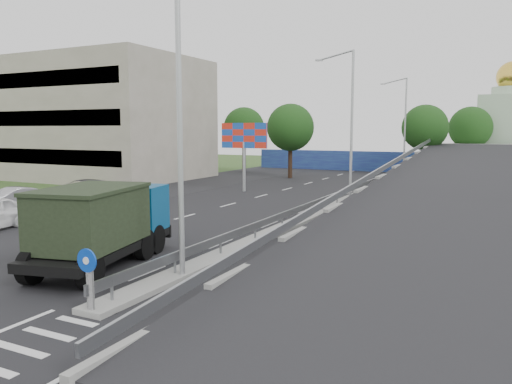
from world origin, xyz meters
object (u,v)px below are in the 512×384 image
Objects in this scene: sign_bollard at (89,279)px; dump_truck at (103,221)px; lamp_post_mid at (349,117)px; billboard at (244,140)px; parked_car_c at (82,191)px; parked_car_b at (12,199)px; lamp_post_far at (403,121)px; church at (509,127)px; lamp_post_near at (174,103)px.

sign_bollard is 0.23× the size of dump_truck.
lamp_post_mid reaches higher than billboard.
sign_bollard is 22.52m from parked_car_c.
parked_car_b is at bearing -101.72° from parked_car_c.
sign_bollard is 0.17× the size of lamp_post_mid.
dump_truck is at bearing 129.21° from sign_bollard.
lamp_post_far is at bearing 67.99° from parked_car_b.
lamp_post_mid is at bearing 89.74° from sign_bollard.
church is at bearing 59.30° from billboard.
church is 2.51× the size of billboard.
lamp_post_far is 1.83× the size of billboard.
church is (10.00, 57.83, 4.28)m from sign_bollard.
sign_bollard is at bearing -90.26° from lamp_post_mid.
church is (9.89, 14.00, -0.50)m from lamp_post_far.
parked_car_c is at bearing -153.34° from lamp_post_mid.
billboard is 12.94m from parked_car_c.
parked_car_b is (-17.61, -32.70, -5.11)m from lamp_post_far.
lamp_post_far is 37.49m from parked_car_b.
billboard is 0.99× the size of parked_car_c.
billboard is at bearing -120.70° from church.
church is 37.23m from billboard.
church reaches higher than lamp_post_near.
billboard is at bearing -116.84° from lamp_post_far.
lamp_post_far reaches higher than parked_car_c.
church is (9.89, 34.00, -0.50)m from lamp_post_mid.
billboard reaches higher than dump_truck.
lamp_post_near reaches higher than sign_bollard.
lamp_post_far reaches higher than dump_truck.
lamp_post_far is 17.15m from church.
lamp_post_near is at bearing 88.36° from sign_bollard.
church is (9.89, 54.00, -0.50)m from lamp_post_near.
billboard reaches higher than parked_car_c.
lamp_post_mid is (0.11, 23.83, 4.77)m from sign_bollard.
lamp_post_near is 19.73m from parked_car_b.
lamp_post_near is 2.37× the size of parked_car_b.
lamp_post_far is 1.41× the size of dump_truck.
sign_bollard is at bearing -91.64° from lamp_post_near.
lamp_post_near is 0.73× the size of church.
billboard reaches higher than parked_car_b.
parked_car_b is (-17.61, 7.30, -5.11)m from lamp_post_near.
sign_bollard is at bearing -70.79° from billboard.
dump_truck is 1.68× the size of parked_car_b.
lamp_post_near and lamp_post_far have the same top height.
lamp_post_far reaches higher than parked_car_b.
lamp_post_mid is 1.82× the size of parked_car_c.
dump_truck is (5.70, -21.78, -2.53)m from billboard.
lamp_post_near is 40.00m from lamp_post_far.
dump_truck is at bearing -75.33° from billboard.
parked_car_c reaches higher than parked_car_b.
sign_bollard is 0.12× the size of church.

